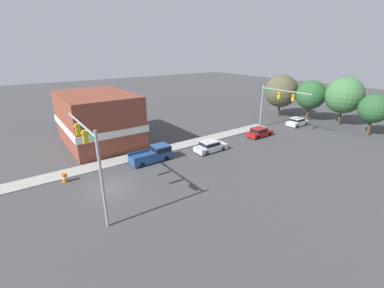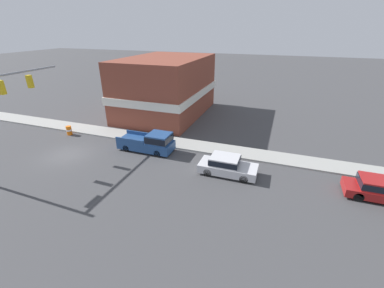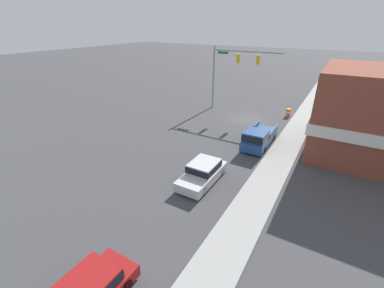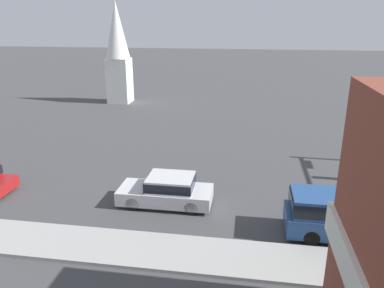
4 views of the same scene
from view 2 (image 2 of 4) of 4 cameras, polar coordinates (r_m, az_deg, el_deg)
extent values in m
plane|color=#424244|center=(26.38, -25.83, -2.13)|extent=(200.00, 200.00, 0.00)
cube|color=#9E9E99|center=(30.16, -18.51, 2.51)|extent=(2.40, 60.00, 0.14)
cylinder|color=gray|center=(24.96, -35.29, 12.64)|extent=(8.52, 0.18, 0.18)
cube|color=gold|center=(24.52, -36.66, 10.04)|extent=(0.36, 0.36, 1.05)
cube|color=gold|center=(25.93, -32.35, 11.64)|extent=(0.36, 0.36, 1.05)
sphere|color=yellow|center=(26.04, -32.80, 12.30)|extent=(0.22, 0.22, 0.22)
cylinder|color=black|center=(21.38, 12.18, -5.26)|extent=(0.22, 0.66, 0.66)
cylinder|color=black|center=(19.90, 11.43, -7.62)|extent=(0.22, 0.66, 0.66)
cylinder|color=black|center=(21.81, 4.80, -4.10)|extent=(0.22, 0.66, 0.66)
cylinder|color=black|center=(20.36, 3.50, -6.32)|extent=(0.22, 0.66, 0.66)
cube|color=silver|center=(20.71, 7.98, -5.34)|extent=(1.95, 4.58, 0.67)
cube|color=silver|center=(20.44, 7.34, -3.61)|extent=(1.79, 2.20, 0.66)
cube|color=black|center=(20.44, 7.34, -3.61)|extent=(1.81, 2.28, 0.46)
cylinder|color=black|center=(22.36, 32.24, -7.46)|extent=(0.22, 0.66, 0.66)
cylinder|color=black|center=(20.94, 33.04, -9.83)|extent=(0.22, 0.66, 0.66)
cube|color=maroon|center=(21.98, 36.18, -8.62)|extent=(1.92, 4.42, 0.60)
cube|color=maroon|center=(21.61, 35.93, -7.13)|extent=(1.77, 2.12, 0.67)
cube|color=black|center=(21.61, 35.93, -7.13)|extent=(1.79, 2.21, 0.47)
cylinder|color=black|center=(24.85, -5.86, -0.38)|extent=(0.22, 0.66, 0.66)
cylinder|color=black|center=(23.42, -7.70, -2.11)|extent=(0.22, 0.66, 0.66)
cylinder|color=black|center=(26.32, -12.30, 0.64)|extent=(0.22, 0.66, 0.66)
cylinder|color=black|center=(24.98, -14.38, -0.92)|extent=(0.22, 0.66, 0.66)
cube|color=navy|center=(24.73, -10.18, -0.07)|extent=(2.00, 5.26, 0.85)
cube|color=navy|center=(23.75, -7.31, 1.29)|extent=(1.90, 2.00, 0.84)
cube|color=black|center=(23.75, -7.31, 1.29)|extent=(1.92, 2.08, 0.59)
cube|color=navy|center=(25.78, -11.50, 2.32)|extent=(0.12, 2.96, 0.35)
cube|color=navy|center=(24.34, -13.71, 0.72)|extent=(0.12, 2.96, 0.35)
cylinder|color=orange|center=(30.99, -25.64, 2.74)|extent=(0.55, 0.55, 0.98)
cylinder|color=white|center=(30.98, -25.66, 2.82)|extent=(0.57, 0.57, 0.18)
cube|color=brown|center=(34.32, -5.76, 12.55)|extent=(13.75, 9.21, 7.31)
cube|color=silver|center=(34.45, -5.72, 11.57)|extent=(14.05, 9.51, 0.90)
camera|label=1|loc=(25.73, -89.71, 6.04)|focal=24.00mm
camera|label=3|loc=(27.24, 45.29, 17.34)|focal=24.00mm
camera|label=4|loc=(34.81, 8.34, 21.10)|focal=35.00mm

